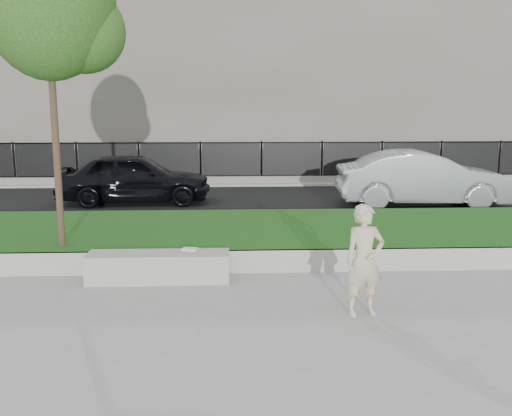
{
  "coord_description": "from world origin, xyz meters",
  "views": [
    {
      "loc": [
        0.44,
        -8.56,
        2.87
      ],
      "look_at": [
        0.9,
        1.2,
        1.12
      ],
      "focal_mm": 40.0,
      "sensor_mm": 36.0,
      "label": 1
    }
  ],
  "objects_px": {
    "stone_bench": "(159,267)",
    "book": "(190,249)",
    "man": "(364,260)",
    "car_silver": "(422,179)",
    "car_dark": "(135,178)"
  },
  "relations": [
    {
      "from": "car_silver",
      "to": "man",
      "type": "bearing_deg",
      "value": 160.29
    },
    {
      "from": "book",
      "to": "car_dark",
      "type": "height_order",
      "value": "car_dark"
    },
    {
      "from": "man",
      "to": "stone_bench",
      "type": "bearing_deg",
      "value": 139.92
    },
    {
      "from": "man",
      "to": "car_dark",
      "type": "xyz_separation_m",
      "value": [
        -4.63,
        9.24,
        0.01
      ]
    },
    {
      "from": "man",
      "to": "book",
      "type": "xyz_separation_m",
      "value": [
        -2.52,
        1.88,
        -0.29
      ]
    },
    {
      "from": "man",
      "to": "car_dark",
      "type": "bearing_deg",
      "value": 105.84
    },
    {
      "from": "stone_bench",
      "to": "car_dark",
      "type": "height_order",
      "value": "car_dark"
    },
    {
      "from": "stone_bench",
      "to": "car_silver",
      "type": "distance_m",
      "value": 9.45
    },
    {
      "from": "stone_bench",
      "to": "book",
      "type": "height_order",
      "value": "book"
    },
    {
      "from": "man",
      "to": "car_silver",
      "type": "distance_m",
      "value": 9.12
    },
    {
      "from": "car_dark",
      "to": "car_silver",
      "type": "bearing_deg",
      "value": -98.43
    },
    {
      "from": "book",
      "to": "car_silver",
      "type": "bearing_deg",
      "value": 57.79
    },
    {
      "from": "stone_bench",
      "to": "book",
      "type": "xyz_separation_m",
      "value": [
        0.51,
        0.17,
        0.25
      ]
    },
    {
      "from": "stone_bench",
      "to": "book",
      "type": "distance_m",
      "value": 0.59
    },
    {
      "from": "car_dark",
      "to": "man",
      "type": "bearing_deg",
      "value": -155.76
    }
  ]
}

